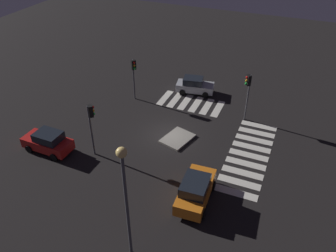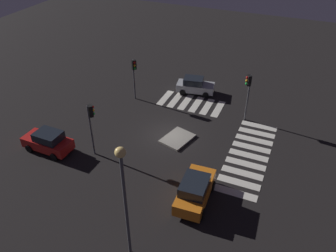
% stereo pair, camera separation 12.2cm
% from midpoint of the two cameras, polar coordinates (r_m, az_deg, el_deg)
% --- Properties ---
extents(ground_plane, '(80.00, 80.00, 0.00)m').
position_cam_midpoint_polar(ground_plane, '(30.27, -0.12, -1.56)').
color(ground_plane, black).
extents(traffic_island, '(3.23, 2.74, 0.18)m').
position_cam_midpoint_polar(traffic_island, '(29.74, 1.47, -2.10)').
color(traffic_island, gray).
rests_on(traffic_island, ground).
extents(car_silver, '(2.40, 4.16, 1.73)m').
position_cam_midpoint_polar(car_silver, '(36.59, 4.39, 6.77)').
color(car_silver, '#9EA0A5').
rests_on(car_silver, ground).
extents(car_red, '(2.06, 4.24, 1.82)m').
position_cam_midpoint_polar(car_red, '(29.74, -19.58, -2.50)').
color(car_red, red).
rests_on(car_red, ground).
extents(car_orange, '(4.56, 2.30, 1.95)m').
position_cam_midpoint_polar(car_orange, '(23.85, 4.49, -10.62)').
color(car_orange, orange).
rests_on(car_orange, ground).
extents(traffic_light_east, '(0.54, 0.53, 4.64)m').
position_cam_midpoint_polar(traffic_light_east, '(31.37, 13.12, 6.43)').
color(traffic_light_east, '#47474C').
rests_on(traffic_light_east, ground).
extents(traffic_light_west, '(0.54, 0.54, 4.59)m').
position_cam_midpoint_polar(traffic_light_west, '(26.87, -12.87, 1.28)').
color(traffic_light_west, '#47474C').
rests_on(traffic_light_west, ground).
extents(traffic_light_north, '(0.54, 0.53, 4.37)m').
position_cam_midpoint_polar(traffic_light_north, '(34.28, -5.86, 9.29)').
color(traffic_light_north, '#47474C').
rests_on(traffic_light_north, ground).
extents(street_lamp, '(0.56, 0.56, 7.96)m').
position_cam_midpoint_polar(street_lamp, '(17.79, -7.42, -10.15)').
color(street_lamp, '#47474C').
rests_on(street_lamp, ground).
extents(crosswalk_near, '(9.90, 3.20, 0.02)m').
position_cam_midpoint_polar(crosswalk_near, '(28.82, 13.23, -4.75)').
color(crosswalk_near, silver).
rests_on(crosswalk_near, ground).
extents(crosswalk_side, '(3.20, 6.45, 0.02)m').
position_cam_midpoint_polar(crosswalk_side, '(34.98, 3.72, 3.83)').
color(crosswalk_side, silver).
rests_on(crosswalk_side, ground).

